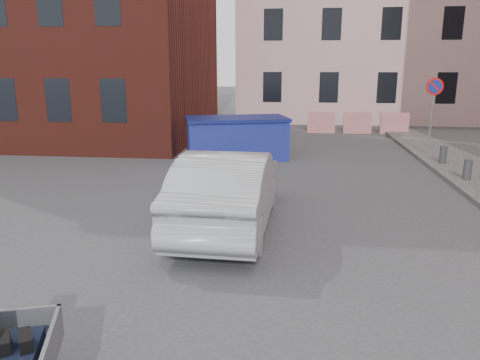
# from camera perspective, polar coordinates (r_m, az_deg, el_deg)

# --- Properties ---
(ground) EXTENTS (120.00, 120.00, 0.00)m
(ground) POSITION_cam_1_polar(r_m,az_deg,el_deg) (8.38, -2.11, -8.82)
(ground) COLOR #38383A
(ground) RESTS_ON ground
(no_parking_sign) EXTENTS (0.60, 0.09, 2.65)m
(no_parking_sign) POSITION_cam_1_polar(r_m,az_deg,el_deg) (17.82, 22.49, 9.02)
(no_parking_sign) COLOR gray
(no_parking_sign) RESTS_ON sidewalk
(barriers) EXTENTS (4.70, 0.18, 1.00)m
(barriers) POSITION_cam_1_polar(r_m,az_deg,el_deg) (22.99, 14.12, 6.76)
(barriers) COLOR red
(barriers) RESTS_ON ground
(dumpster) EXTENTS (3.82, 2.68, 1.45)m
(dumpster) POSITION_cam_1_polar(r_m,az_deg,el_deg) (16.30, -0.45, 5.15)
(dumpster) COLOR navy
(dumpster) RESTS_ON ground
(silver_car) EXTENTS (1.82, 4.84, 1.58)m
(silver_car) POSITION_cam_1_polar(r_m,az_deg,el_deg) (9.46, -1.38, -1.07)
(silver_car) COLOR #A2A4A9
(silver_car) RESTS_ON ground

